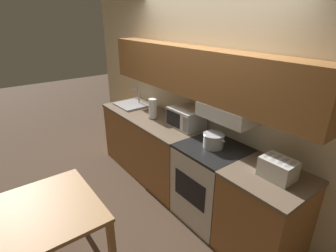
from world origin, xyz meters
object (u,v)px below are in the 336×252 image
cooking_pot (213,140)px  paper_towel_roll (153,109)px  stove_range (211,183)px  microwave (186,118)px  dining_table (48,218)px  toaster (278,168)px  sink_basin (131,104)px

cooking_pot → paper_towel_roll: paper_towel_roll is taller
stove_range → paper_towel_roll: 1.29m
microwave → stove_range: bearing=-12.6°
cooking_pot → dining_table: size_ratio=0.33×
toaster → dining_table: (-1.06, -1.72, -0.38)m
dining_table → cooking_pot: bearing=79.8°
microwave → dining_table: (0.31, -1.84, -0.41)m
paper_towel_roll → dining_table: (0.82, -1.67, -0.43)m
toaster → dining_table: bearing=-121.6°
cooking_pot → paper_towel_roll: 1.13m
stove_range → paper_towel_roll: size_ratio=3.33×
paper_towel_roll → dining_table: paper_towel_roll is taller
microwave → paper_towel_roll: bearing=-161.6°
stove_range → microwave: (-0.62, 0.14, 0.59)m
microwave → sink_basin: sink_basin is taller
sink_basin → paper_towel_roll: bearing=-2.7°
sink_basin → stove_range: bearing=-0.0°
cooking_pot → sink_basin: sink_basin is taller
sink_basin → dining_table: sink_basin is taller
stove_range → dining_table: bearing=-100.5°
microwave → paper_towel_roll: size_ratio=1.56×
stove_range → microwave: bearing=167.4°
cooking_pot → toaster: 0.76m
stove_range → toaster: toaster is taller
microwave → sink_basin: size_ratio=0.90×
microwave → paper_towel_roll: 0.54m
toaster → cooking_pot: bearing=-178.3°
microwave → paper_towel_roll: (-0.51, -0.17, 0.02)m
stove_range → cooking_pot: bearing=162.6°
stove_range → toaster: bearing=1.9°
cooking_pot → dining_table: cooking_pot is taller
microwave → cooking_pot: bearing=-12.6°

